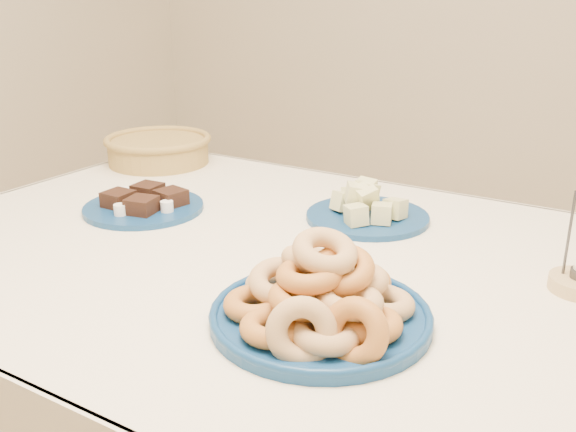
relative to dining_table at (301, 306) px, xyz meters
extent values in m
cylinder|color=brown|center=(-0.70, 0.40, -0.28)|extent=(0.06, 0.06, 0.72)
cube|color=white|center=(0.00, 0.00, 0.10)|extent=(1.70, 1.10, 0.02)
cube|color=white|center=(0.00, 0.55, -0.03)|extent=(1.70, 0.01, 0.28)
cube|color=white|center=(-0.85, 0.00, -0.03)|extent=(0.01, 1.10, 0.28)
cylinder|color=navy|center=(0.15, -0.20, 0.11)|extent=(0.45, 0.45, 0.02)
torus|color=navy|center=(0.15, -0.20, 0.12)|extent=(0.46, 0.46, 0.01)
torus|color=#AD7A48|center=(0.23, -0.15, 0.14)|extent=(0.14, 0.14, 0.04)
torus|color=#9A5722|center=(0.17, -0.11, 0.14)|extent=(0.12, 0.12, 0.04)
torus|color=#9A5722|center=(0.10, -0.12, 0.14)|extent=(0.14, 0.14, 0.04)
torus|color=#AD7A48|center=(0.06, -0.18, 0.14)|extent=(0.14, 0.14, 0.04)
torus|color=#9A5722|center=(0.07, -0.26, 0.14)|extent=(0.14, 0.14, 0.03)
torus|color=#9A5722|center=(0.13, -0.30, 0.14)|extent=(0.14, 0.14, 0.03)
torus|color=#AD7A48|center=(0.20, -0.28, 0.14)|extent=(0.13, 0.13, 0.04)
torus|color=#9A5722|center=(0.24, -0.22, 0.14)|extent=(0.14, 0.14, 0.03)
torus|color=#AD7A48|center=(0.19, -0.16, 0.17)|extent=(0.10, 0.10, 0.03)
torus|color=#9A5722|center=(0.12, -0.15, 0.17)|extent=(0.12, 0.11, 0.05)
torus|color=#AD7A48|center=(0.09, -0.22, 0.17)|extent=(0.14, 0.14, 0.06)
torus|color=#9A5722|center=(0.15, -0.26, 0.17)|extent=(0.14, 0.14, 0.05)
torus|color=#AD7A48|center=(0.21, -0.22, 0.17)|extent=(0.13, 0.13, 0.04)
torus|color=#9A5722|center=(0.18, -0.19, 0.20)|extent=(0.12, 0.13, 0.06)
torus|color=#AD7A48|center=(0.13, -0.19, 0.20)|extent=(0.11, 0.12, 0.06)
torus|color=#9A5722|center=(0.15, -0.23, 0.20)|extent=(0.13, 0.13, 0.04)
torus|color=#AD7A48|center=(0.16, -0.20, 0.23)|extent=(0.14, 0.14, 0.06)
torus|color=#AD7A48|center=(0.18, -0.32, 0.15)|extent=(0.12, 0.11, 0.10)
torus|color=#9A5722|center=(0.25, -0.28, 0.15)|extent=(0.10, 0.07, 0.10)
cylinder|color=navy|center=(0.02, 0.26, 0.11)|extent=(0.28, 0.28, 0.01)
cube|color=#CBCD82|center=(0.03, 0.19, 0.14)|extent=(0.06, 0.06, 0.05)
cube|color=#CBCD82|center=(0.01, 0.27, 0.17)|extent=(0.05, 0.05, 0.05)
cube|color=#CBCD82|center=(0.07, 0.22, 0.14)|extent=(0.05, 0.05, 0.04)
cube|color=#CBCD82|center=(-0.01, 0.29, 0.14)|extent=(0.06, 0.06, 0.05)
cube|color=#CBCD82|center=(0.02, 0.23, 0.17)|extent=(0.06, 0.07, 0.06)
cube|color=#CBCD82|center=(0.08, 0.27, 0.14)|extent=(0.05, 0.05, 0.05)
cube|color=#CBCD82|center=(-0.01, 0.31, 0.14)|extent=(0.05, 0.06, 0.06)
cube|color=#CBCD82|center=(0.00, 0.23, 0.17)|extent=(0.06, 0.06, 0.05)
cube|color=#CBCD82|center=(0.02, 0.25, 0.17)|extent=(0.06, 0.06, 0.05)
cube|color=#CBCD82|center=(-0.04, 0.30, 0.14)|extent=(0.06, 0.06, 0.06)
cube|color=#CBCD82|center=(-0.04, 0.25, 0.14)|extent=(0.06, 0.07, 0.05)
cylinder|color=navy|center=(-0.45, 0.05, 0.11)|extent=(0.29, 0.29, 0.01)
cube|color=black|center=(-0.49, 0.01, 0.14)|extent=(0.06, 0.06, 0.04)
cube|color=black|center=(-0.42, 0.00, 0.14)|extent=(0.07, 0.07, 0.04)
cube|color=black|center=(-0.48, 0.09, 0.14)|extent=(0.07, 0.07, 0.04)
cube|color=black|center=(-0.40, 0.08, 0.14)|extent=(0.07, 0.07, 0.04)
cylinder|color=white|center=(-0.53, 0.06, 0.13)|extent=(0.03, 0.03, 0.02)
cylinder|color=white|center=(-0.45, -0.03, 0.13)|extent=(0.03, 0.03, 0.02)
cylinder|color=white|center=(-0.37, 0.04, 0.13)|extent=(0.03, 0.03, 0.02)
cylinder|color=olive|center=(-0.71, 0.38, 0.14)|extent=(0.38, 0.38, 0.07)
torus|color=olive|center=(-0.71, 0.38, 0.18)|extent=(0.40, 0.40, 0.02)
cylinder|color=#3C3C40|center=(0.45, 0.13, 0.20)|extent=(0.01, 0.01, 0.15)
camera|label=1|loc=(0.57, -0.98, 0.60)|focal=40.00mm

